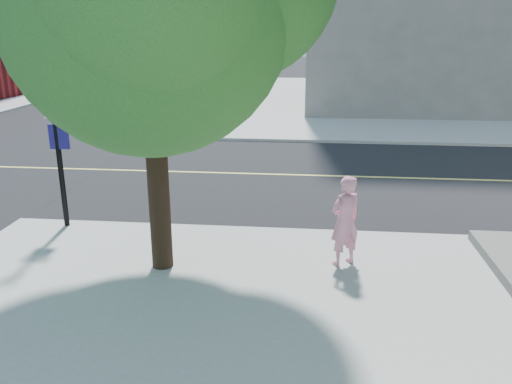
# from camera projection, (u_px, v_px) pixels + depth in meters

# --- Properties ---
(ground) EXTENTS (140.00, 140.00, 0.00)m
(ground) POSITION_uv_depth(u_px,v_px,m) (65.00, 225.00, 11.29)
(ground) COLOR black
(ground) RESTS_ON ground
(road_ew) EXTENTS (140.00, 9.00, 0.01)m
(road_ew) POSITION_uv_depth(u_px,v_px,m) (133.00, 171.00, 15.56)
(road_ew) COLOR black
(road_ew) RESTS_ON ground
(sidewalk_ne) EXTENTS (29.00, 25.00, 0.12)m
(sidewalk_ne) POSITION_uv_depth(u_px,v_px,m) (452.00, 100.00, 30.36)
(sidewalk_ne) COLOR #A5A4A2
(sidewalk_ne) RESTS_ON ground
(man_on_phone) EXTENTS (0.70, 0.65, 1.61)m
(man_on_phone) POSITION_uv_depth(u_px,v_px,m) (345.00, 221.00, 8.91)
(man_on_phone) COLOR pink
(man_on_phone) RESTS_ON sidewalk_se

